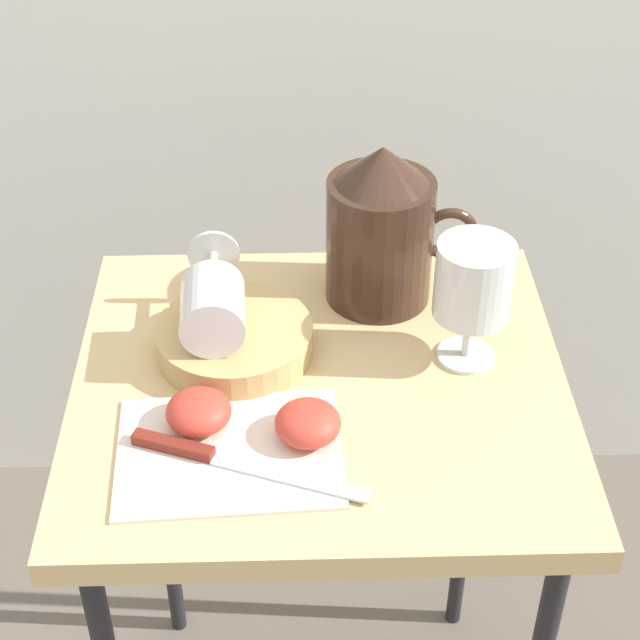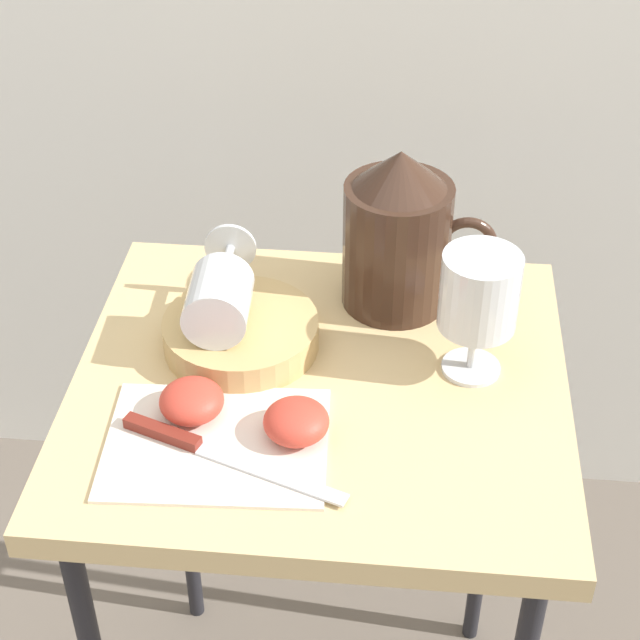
{
  "view_description": "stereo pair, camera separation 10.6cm",
  "coord_description": "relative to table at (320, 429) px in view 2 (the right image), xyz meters",
  "views": [
    {
      "loc": [
        -0.02,
        -0.84,
        1.42
      ],
      "look_at": [
        0.0,
        0.0,
        0.78
      ],
      "focal_mm": 57.75,
      "sensor_mm": 36.0,
      "label": 1
    },
    {
      "loc": [
        0.08,
        -0.83,
        1.42
      ],
      "look_at": [
        0.0,
        0.0,
        0.78
      ],
      "focal_mm": 57.75,
      "sensor_mm": 36.0,
      "label": 2
    }
  ],
  "objects": [
    {
      "name": "apple_half_right",
      "position": [
        -0.01,
        -0.09,
        0.1
      ],
      "size": [
        0.07,
        0.07,
        0.04
      ],
      "primitive_type": "ellipsoid",
      "color": "#CC3D2D",
      "rests_on": "linen_napkin"
    },
    {
      "name": "wine_glass_tipped_near",
      "position": [
        -0.11,
        0.04,
        0.14
      ],
      "size": [
        0.07,
        0.15,
        0.07
      ],
      "color": "silver",
      "rests_on": "basket_tray"
    },
    {
      "name": "apple_half_left",
      "position": [
        -0.12,
        -0.07,
        0.1
      ],
      "size": [
        0.07,
        0.07,
        0.04
      ],
      "primitive_type": "ellipsoid",
      "color": "#CC3D2D",
      "rests_on": "linen_napkin"
    },
    {
      "name": "basket_tray",
      "position": [
        -0.09,
        0.05,
        0.09
      ],
      "size": [
        0.17,
        0.17,
        0.03
      ],
      "primitive_type": "cylinder",
      "color": "tan",
      "rests_on": "table"
    },
    {
      "name": "knife",
      "position": [
        -0.11,
        -0.12,
        0.08
      ],
      "size": [
        0.23,
        0.1,
        0.01
      ],
      "color": "silver",
      "rests_on": "linen_napkin"
    },
    {
      "name": "table",
      "position": [
        0.0,
        0.0,
        0.0
      ],
      "size": [
        0.53,
        0.49,
        0.7
      ],
      "color": "tan",
      "rests_on": "ground_plane"
    },
    {
      "name": "pitcher",
      "position": [
        0.07,
        0.15,
        0.15
      ],
      "size": [
        0.18,
        0.12,
        0.2
      ],
      "color": "#382319",
      "rests_on": "table"
    },
    {
      "name": "wine_glass_upright",
      "position": [
        0.16,
        0.03,
        0.17
      ],
      "size": [
        0.08,
        0.08,
        0.15
      ],
      "color": "silver",
      "rests_on": "table"
    },
    {
      "name": "linen_napkin",
      "position": [
        -0.09,
        -0.11,
        0.08
      ],
      "size": [
        0.23,
        0.18,
        0.0
      ],
      "primitive_type": "cube",
      "rotation": [
        0.0,
        0.0,
        0.05
      ],
      "color": "silver",
      "rests_on": "table"
    }
  ]
}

